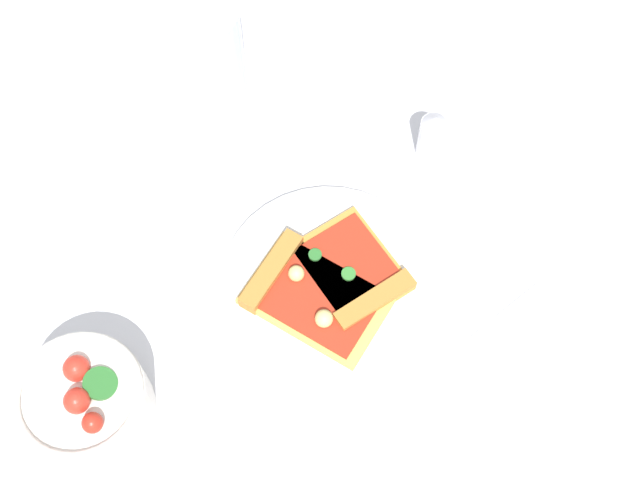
{
  "coord_description": "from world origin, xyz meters",
  "views": [
    {
      "loc": [
        -0.28,
        -0.23,
        0.86
      ],
      "look_at": [
        0.06,
        -0.03,
        0.03
      ],
      "focal_mm": 49.86,
      "sensor_mm": 36.0,
      "label": 1
    }
  ],
  "objects_px": {
    "plate": "(329,285)",
    "salad_bowl": "(85,402)",
    "paper_napkin": "(536,365)",
    "pepper_shaker": "(432,136)",
    "pizza_slice_near": "(355,275)",
    "soda_glass": "(207,53)",
    "pizza_slice_far": "(307,293)"
  },
  "relations": [
    {
      "from": "pizza_slice_near",
      "to": "salad_bowl",
      "type": "bearing_deg",
      "value": 148.66
    },
    {
      "from": "paper_napkin",
      "to": "pepper_shaker",
      "type": "relative_size",
      "value": 1.95
    },
    {
      "from": "paper_napkin",
      "to": "pizza_slice_near",
      "type": "bearing_deg",
      "value": 93.91
    },
    {
      "from": "salad_bowl",
      "to": "soda_glass",
      "type": "bearing_deg",
      "value": 16.77
    },
    {
      "from": "pizza_slice_near",
      "to": "paper_napkin",
      "type": "xyz_separation_m",
      "value": [
        0.01,
        -0.2,
        -0.02
      ]
    },
    {
      "from": "paper_napkin",
      "to": "pepper_shaker",
      "type": "bearing_deg",
      "value": 51.28
    },
    {
      "from": "salad_bowl",
      "to": "soda_glass",
      "type": "height_order",
      "value": "soda_glass"
    },
    {
      "from": "plate",
      "to": "salad_bowl",
      "type": "height_order",
      "value": "salad_bowl"
    },
    {
      "from": "pizza_slice_far",
      "to": "paper_napkin",
      "type": "relative_size",
      "value": 1.0
    },
    {
      "from": "plate",
      "to": "pepper_shaker",
      "type": "xyz_separation_m",
      "value": [
        0.2,
        -0.01,
        0.03
      ]
    },
    {
      "from": "pizza_slice_far",
      "to": "pepper_shaker",
      "type": "bearing_deg",
      "value": -6.77
    },
    {
      "from": "paper_napkin",
      "to": "pepper_shaker",
      "type": "height_order",
      "value": "pepper_shaker"
    },
    {
      "from": "salad_bowl",
      "to": "paper_napkin",
      "type": "xyz_separation_m",
      "value": [
        0.26,
        -0.35,
        -0.03
      ]
    },
    {
      "from": "pizza_slice_near",
      "to": "soda_glass",
      "type": "bearing_deg",
      "value": 63.26
    },
    {
      "from": "soda_glass",
      "to": "pepper_shaker",
      "type": "bearing_deg",
      "value": -80.13
    },
    {
      "from": "paper_napkin",
      "to": "pepper_shaker",
      "type": "distance_m",
      "value": 0.27
    },
    {
      "from": "salad_bowl",
      "to": "soda_glass",
      "type": "distance_m",
      "value": 0.4
    },
    {
      "from": "plate",
      "to": "pizza_slice_near",
      "type": "distance_m",
      "value": 0.03
    },
    {
      "from": "pizza_slice_near",
      "to": "salad_bowl",
      "type": "relative_size",
      "value": 1.13
    },
    {
      "from": "pizza_slice_near",
      "to": "pepper_shaker",
      "type": "distance_m",
      "value": 0.18
    },
    {
      "from": "pizza_slice_near",
      "to": "pepper_shaker",
      "type": "relative_size",
      "value": 1.94
    },
    {
      "from": "pizza_slice_far",
      "to": "pepper_shaker",
      "type": "distance_m",
      "value": 0.22
    },
    {
      "from": "pizza_slice_near",
      "to": "salad_bowl",
      "type": "distance_m",
      "value": 0.29
    },
    {
      "from": "plate",
      "to": "pizza_slice_far",
      "type": "xyz_separation_m",
      "value": [
        -0.02,
        0.01,
        0.01
      ]
    },
    {
      "from": "pepper_shaker",
      "to": "paper_napkin",
      "type": "bearing_deg",
      "value": -128.72
    },
    {
      "from": "pepper_shaker",
      "to": "plate",
      "type": "bearing_deg",
      "value": 175.89
    },
    {
      "from": "pizza_slice_far",
      "to": "salad_bowl",
      "type": "relative_size",
      "value": 1.14
    },
    {
      "from": "plate",
      "to": "salad_bowl",
      "type": "xyz_separation_m",
      "value": [
        -0.23,
        0.13,
        0.03
      ]
    },
    {
      "from": "plate",
      "to": "pizza_slice_far",
      "type": "distance_m",
      "value": 0.03
    },
    {
      "from": "plate",
      "to": "paper_napkin",
      "type": "bearing_deg",
      "value": -81.74
    },
    {
      "from": "plate",
      "to": "pepper_shaker",
      "type": "height_order",
      "value": "pepper_shaker"
    },
    {
      "from": "soda_glass",
      "to": "paper_napkin",
      "type": "xyz_separation_m",
      "value": [
        -0.12,
        -0.47,
        -0.06
      ]
    }
  ]
}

